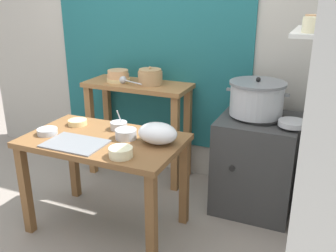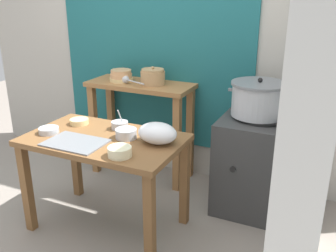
{
  "view_description": "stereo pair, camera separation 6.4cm",
  "coord_description": "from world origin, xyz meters",
  "px_view_note": "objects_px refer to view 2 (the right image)",
  "views": [
    {
      "loc": [
        1.38,
        -2.08,
        1.7
      ],
      "look_at": [
        0.43,
        0.12,
        0.82
      ],
      "focal_mm": 40.3,
      "sensor_mm": 36.0,
      "label": 1
    },
    {
      "loc": [
        1.44,
        -2.06,
        1.7
      ],
      "look_at": [
        0.43,
        0.12,
        0.82
      ],
      "focal_mm": 40.3,
      "sensor_mm": 36.0,
      "label": 2
    }
  ],
  "objects_px": {
    "prep_table": "(105,152)",
    "steamer_pot": "(259,99)",
    "back_shelf_table": "(141,106)",
    "prep_bowl_3": "(120,151)",
    "prep_bowl_4": "(120,125)",
    "prep_bowl_1": "(126,133)",
    "wide_pan": "(294,124)",
    "stove_block": "(258,164)",
    "clay_pot": "(153,77)",
    "serving_tray": "(75,143)",
    "prep_bowl_2": "(49,130)",
    "prep_bowl_0": "(79,121)",
    "bowl_stack_enamel": "(121,76)",
    "ladle": "(126,80)",
    "plastic_bag": "(157,133)"
  },
  "relations": [
    {
      "from": "prep_table",
      "to": "steamer_pot",
      "type": "height_order",
      "value": "steamer_pot"
    },
    {
      "from": "back_shelf_table",
      "to": "prep_bowl_3",
      "type": "bearing_deg",
      "value": -67.42
    },
    {
      "from": "prep_bowl_4",
      "to": "prep_bowl_1",
      "type": "bearing_deg",
      "value": -45.26
    },
    {
      "from": "steamer_pot",
      "to": "wide_pan",
      "type": "xyz_separation_m",
      "value": [
        0.29,
        -0.15,
        -0.11
      ]
    },
    {
      "from": "stove_block",
      "to": "clay_pot",
      "type": "xyz_separation_m",
      "value": [
        -0.99,
        0.13,
        0.58
      ]
    },
    {
      "from": "clay_pot",
      "to": "prep_bowl_4",
      "type": "xyz_separation_m",
      "value": [
        0.07,
        -0.67,
        -0.22
      ]
    },
    {
      "from": "wide_pan",
      "to": "prep_bowl_1",
      "type": "xyz_separation_m",
      "value": [
        -1.04,
        -0.55,
        -0.04
      ]
    },
    {
      "from": "serving_tray",
      "to": "prep_bowl_1",
      "type": "height_order",
      "value": "prep_bowl_1"
    },
    {
      "from": "prep_table",
      "to": "prep_bowl_2",
      "type": "distance_m",
      "value": 0.44
    },
    {
      "from": "back_shelf_table",
      "to": "prep_bowl_0",
      "type": "xyz_separation_m",
      "value": [
        -0.14,
        -0.71,
        0.06
      ]
    },
    {
      "from": "stove_block",
      "to": "clay_pot",
      "type": "relative_size",
      "value": 3.64
    },
    {
      "from": "wide_pan",
      "to": "prep_bowl_0",
      "type": "height_order",
      "value": "wide_pan"
    },
    {
      "from": "prep_bowl_2",
      "to": "clay_pot",
      "type": "bearing_deg",
      "value": 70.07
    },
    {
      "from": "prep_bowl_4",
      "to": "bowl_stack_enamel",
      "type": "bearing_deg",
      "value": 120.16
    },
    {
      "from": "steamer_pot",
      "to": "ladle",
      "type": "bearing_deg",
      "value": 178.26
    },
    {
      "from": "prep_bowl_1",
      "to": "prep_bowl_2",
      "type": "relative_size",
      "value": 1.04
    },
    {
      "from": "ladle",
      "to": "plastic_bag",
      "type": "distance_m",
      "value": 0.99
    },
    {
      "from": "wide_pan",
      "to": "prep_bowl_4",
      "type": "xyz_separation_m",
      "value": [
        -1.18,
        -0.41,
        -0.05
      ]
    },
    {
      "from": "prep_table",
      "to": "wide_pan",
      "type": "height_order",
      "value": "wide_pan"
    },
    {
      "from": "bowl_stack_enamel",
      "to": "prep_bowl_3",
      "type": "xyz_separation_m",
      "value": [
        0.64,
        -1.07,
        -0.2
      ]
    },
    {
      "from": "stove_block",
      "to": "prep_bowl_2",
      "type": "relative_size",
      "value": 5.45
    },
    {
      "from": "prep_table",
      "to": "plastic_bag",
      "type": "relative_size",
      "value": 4.08
    },
    {
      "from": "prep_table",
      "to": "clay_pot",
      "type": "relative_size",
      "value": 5.13
    },
    {
      "from": "plastic_bag",
      "to": "prep_bowl_0",
      "type": "bearing_deg",
      "value": 173.29
    },
    {
      "from": "wide_pan",
      "to": "bowl_stack_enamel",
      "type": "bearing_deg",
      "value": 171.16
    },
    {
      "from": "prep_bowl_1",
      "to": "prep_bowl_2",
      "type": "bearing_deg",
      "value": -164.61
    },
    {
      "from": "stove_block",
      "to": "prep_bowl_0",
      "type": "bearing_deg",
      "value": -155.2
    },
    {
      "from": "stove_block",
      "to": "prep_table",
      "type": "bearing_deg",
      "value": -141.97
    },
    {
      "from": "ladle",
      "to": "clay_pot",
      "type": "bearing_deg",
      "value": 18.24
    },
    {
      "from": "plastic_bag",
      "to": "prep_bowl_0",
      "type": "distance_m",
      "value": 0.72
    },
    {
      "from": "bowl_stack_enamel",
      "to": "prep_bowl_4",
      "type": "distance_m",
      "value": 0.78
    },
    {
      "from": "prep_table",
      "to": "back_shelf_table",
      "type": "distance_m",
      "value": 0.89
    },
    {
      "from": "prep_table",
      "to": "plastic_bag",
      "type": "distance_m",
      "value": 0.43
    },
    {
      "from": "wide_pan",
      "to": "stove_block",
      "type": "bearing_deg",
      "value": 152.55
    },
    {
      "from": "back_shelf_table",
      "to": "plastic_bag",
      "type": "xyz_separation_m",
      "value": [
        0.57,
        -0.8,
        0.11
      ]
    },
    {
      "from": "prep_bowl_1",
      "to": "prep_bowl_4",
      "type": "height_order",
      "value": "prep_bowl_4"
    },
    {
      "from": "stove_block",
      "to": "plastic_bag",
      "type": "relative_size",
      "value": 2.89
    },
    {
      "from": "bowl_stack_enamel",
      "to": "prep_bowl_4",
      "type": "height_order",
      "value": "bowl_stack_enamel"
    },
    {
      "from": "wide_pan",
      "to": "prep_bowl_3",
      "type": "bearing_deg",
      "value": -138.07
    },
    {
      "from": "plastic_bag",
      "to": "prep_bowl_0",
      "type": "relative_size",
      "value": 1.91
    },
    {
      "from": "plastic_bag",
      "to": "prep_bowl_4",
      "type": "height_order",
      "value": "prep_bowl_4"
    },
    {
      "from": "serving_tray",
      "to": "wide_pan",
      "type": "xyz_separation_m",
      "value": [
        1.3,
        0.77,
        0.07
      ]
    },
    {
      "from": "back_shelf_table",
      "to": "prep_bowl_0",
      "type": "distance_m",
      "value": 0.73
    },
    {
      "from": "prep_table",
      "to": "serving_tray",
      "type": "relative_size",
      "value": 2.75
    },
    {
      "from": "serving_tray",
      "to": "prep_bowl_4",
      "type": "height_order",
      "value": "prep_bowl_4"
    },
    {
      "from": "clay_pot",
      "to": "prep_bowl_2",
      "type": "relative_size",
      "value": 1.5
    },
    {
      "from": "prep_bowl_1",
      "to": "prep_bowl_4",
      "type": "bearing_deg",
      "value": 134.74
    },
    {
      "from": "clay_pot",
      "to": "prep_bowl_4",
      "type": "height_order",
      "value": "clay_pot"
    },
    {
      "from": "prep_table",
      "to": "plastic_bag",
      "type": "height_order",
      "value": "plastic_bag"
    },
    {
      "from": "bowl_stack_enamel",
      "to": "prep_table",
      "type": "bearing_deg",
      "value": -66.5
    }
  ]
}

